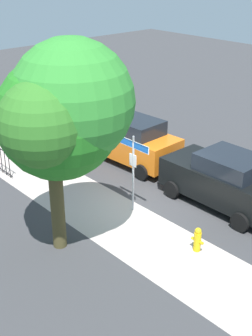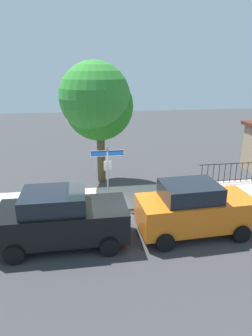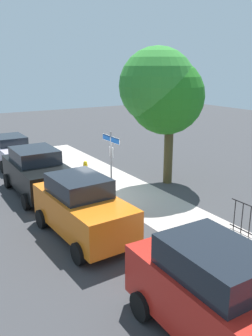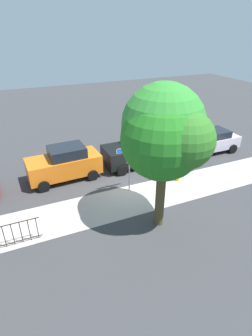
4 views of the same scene
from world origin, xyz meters
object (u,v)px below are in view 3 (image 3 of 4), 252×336
car_black (37,172)px  fire_hydrant (86,169)px  car_orange (82,208)px  car_red (221,301)px  street_sign (111,151)px  car_silver (12,150)px  shade_tree (163,91)px

car_black → fire_hydrant: car_black is taller
car_orange → car_red: (5.67, 0.28, 0.05)m
fire_hydrant → car_orange: bearing=-25.9°
street_sign → car_orange: 4.02m
car_silver → car_red: bearing=-0.5°
car_silver → car_black: size_ratio=0.97×
street_sign → car_red: bearing=-15.6°
car_black → car_orange: bearing=-0.2°
street_sign → fire_hydrant: size_ratio=3.50×
car_silver → car_red: (15.78, -0.04, 0.22)m
car_orange → fire_hydrant: 6.57m
shade_tree → car_red: shade_tree is taller
car_silver → fire_hydrant: car_silver is taller
shade_tree → car_orange: size_ratio=1.48×
car_orange → car_red: size_ratio=0.96×
street_sign → car_silver: size_ratio=0.65×
car_silver → shade_tree: bearing=36.3°
shade_tree → car_black: 6.53m
shade_tree → car_black: (-1.54, -5.45, -3.25)m
street_sign → shade_tree: shade_tree is taller
fire_hydrant → street_sign: bearing=-3.8°
street_sign → car_orange: (2.87, -2.65, -0.93)m
shade_tree → car_orange: 7.11m
shade_tree → car_silver: shade_tree is taller
fire_hydrant → shade_tree: bearing=43.9°
street_sign → fire_hydrant: 3.39m
car_orange → street_sign: bearing=134.6°
car_silver → car_orange: car_orange is taller
car_red → car_orange: bearing=-176.7°
shade_tree → car_silver: (-6.97, -5.18, -3.42)m
car_black → car_orange: size_ratio=1.04×
street_sign → car_silver: bearing=-162.1°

